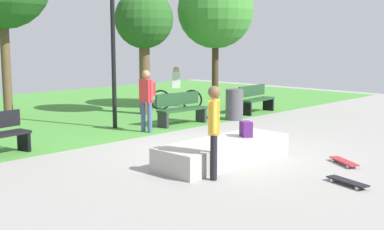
{
  "coord_description": "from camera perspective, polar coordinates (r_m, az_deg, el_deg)",
  "views": [
    {
      "loc": [
        -8.48,
        -7.37,
        2.47
      ],
      "look_at": [
        -0.81,
        -0.01,
        0.87
      ],
      "focal_mm": 47.93,
      "sensor_mm": 36.0,
      "label": 1
    }
  ],
  "objects": [
    {
      "name": "backpack_on_ledge",
      "position": [
        10.65,
        6.04,
        -1.57
      ],
      "size": [
        0.32,
        0.34,
        0.32
      ],
      "primitive_type": "cube",
      "rotation": [
        0.0,
        0.0,
        1.01
      ],
      "color": "#4C1E66",
      "rests_on": "concrete_ledge"
    },
    {
      "name": "tree_young_birch",
      "position": [
        18.03,
        2.64,
        11.53
      ],
      "size": [
        2.63,
        2.63,
        4.75
      ],
      "color": "#42301E",
      "rests_on": "grass_lawn"
    },
    {
      "name": "skateboard_by_ledge",
      "position": [
        10.59,
        16.55,
        -4.96
      ],
      "size": [
        0.59,
        0.78,
        0.08
      ],
      "color": "#A5262D",
      "rests_on": "ground_plane"
    },
    {
      "name": "pedestrian_with_backpack",
      "position": [
        13.54,
        -5.06,
        2.21
      ],
      "size": [
        0.38,
        0.42,
        1.65
      ],
      "color": "#3F5184",
      "rests_on": "ground_plane"
    },
    {
      "name": "skateboard_spare",
      "position": [
        9.15,
        16.92,
        -7.09
      ],
      "size": [
        0.41,
        0.82,
        0.08
      ],
      "color": "black",
      "rests_on": "ground_plane"
    },
    {
      "name": "lamp_post",
      "position": [
        14.16,
        -8.78,
        8.41
      ],
      "size": [
        0.28,
        0.28,
        4.03
      ],
      "color": "black",
      "rests_on": "ground_plane"
    },
    {
      "name": "cyclist_on_bicycle",
      "position": [
        17.91,
        -1.76,
        2.65
      ],
      "size": [
        1.34,
        1.32,
        1.52
      ],
      "color": "black",
      "rests_on": "ground_plane"
    },
    {
      "name": "trash_bin",
      "position": [
        15.67,
        4.74,
        1.18
      ],
      "size": [
        0.54,
        0.54,
        0.94
      ],
      "primitive_type": "cylinder",
      "color": "#4C4C51",
      "rests_on": "ground_plane"
    },
    {
      "name": "concrete_ledge",
      "position": [
        10.29,
        3.56,
        -4.08
      ],
      "size": [
        3.04,
        1.06,
        0.45
      ],
      "primitive_type": "cube",
      "color": "#A8A59E",
      "rests_on": "ground_plane"
    },
    {
      "name": "grass_lawn",
      "position": [
        17.87,
        -17.4,
        0.21
      ],
      "size": [
        26.6,
        11.68,
        0.01
      ],
      "primitive_type": "cube",
      "color": "#478C38",
      "rests_on": "ground_plane"
    },
    {
      "name": "tree_slender_maple",
      "position": [
        16.77,
        -5.37,
        10.35
      ],
      "size": [
        1.9,
        1.9,
        4.04
      ],
      "color": "brown",
      "rests_on": "grass_lawn"
    },
    {
      "name": "park_bench_near_lamppost",
      "position": [
        17.23,
        7.1,
        1.84
      ],
      "size": [
        1.64,
        0.64,
        0.91
      ],
      "color": "#1E4223",
      "rests_on": "ground_plane"
    },
    {
      "name": "park_bench_far_right",
      "position": [
        14.75,
        -1.23,
        0.78
      ],
      "size": [
        1.62,
        0.56,
        0.91
      ],
      "color": "#1E4223",
      "rests_on": "ground_plane"
    },
    {
      "name": "ground_plane",
      "position": [
        11.51,
        2.74,
        -3.87
      ],
      "size": [
        28.0,
        28.0,
        0.0
      ],
      "primitive_type": "plane",
      "color": "gray"
    },
    {
      "name": "skater_performing_trick",
      "position": [
        8.99,
        2.46,
        -1.13
      ],
      "size": [
        0.37,
        0.36,
        1.66
      ],
      "color": "black",
      "rests_on": "ground_plane"
    }
  ]
}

